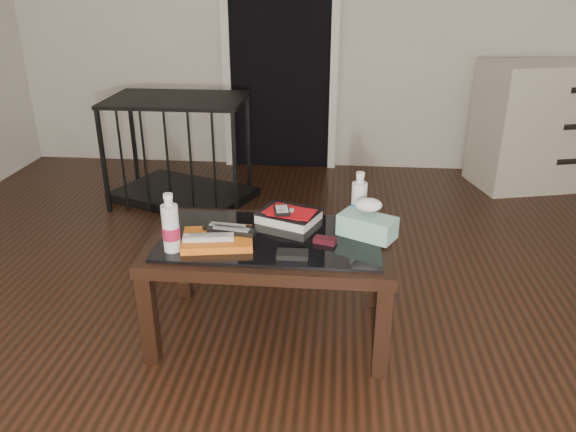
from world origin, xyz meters
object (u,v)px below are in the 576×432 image
Objects in this scene: pet_crate at (181,167)px; water_bottle_left at (170,223)px; textbook at (289,216)px; coffee_table at (271,250)px; dresser at (561,125)px; tissue_box at (367,226)px; water_bottle_right at (359,199)px.

pet_crate reaches higher than water_bottle_left.
pet_crate is 4.23× the size of textbook.
dresser is (1.89, 2.11, 0.05)m from coffee_table.
coffee_table is at bearing -87.36° from textbook.
textbook is 0.36m from tissue_box.
textbook is 1.09× the size of tissue_box.
tissue_box reaches higher than coffee_table.
pet_crate is at bearing 130.69° from water_bottle_right.
water_bottle_right reaches higher than coffee_table.
dresser reaches higher than water_bottle_left.
water_bottle_left is (-2.25, -2.27, 0.13)m from dresser.
pet_crate reaches higher than tissue_box.
textbook is 0.55m from water_bottle_left.
pet_crate is at bearing 104.72° from water_bottle_left.
dresser is 2.55m from tissue_box.
coffee_table is at bearing 23.25° from water_bottle_left.
dresser is 1.22× the size of pet_crate.
textbook is at bearing 37.28° from water_bottle_left.
water_bottle_left is (-0.43, -0.33, 0.10)m from textbook.
pet_crate is (-2.70, -0.58, -0.22)m from dresser.
pet_crate is (-0.81, 1.53, -0.17)m from coffee_table.
textbook is 0.32m from water_bottle_right.
water_bottle_left reaches higher than coffee_table.
dresser reaches higher than water_bottle_right.
pet_crate is at bearing 145.08° from textbook.
coffee_table is 0.44m from water_bottle_right.
coffee_table is 4.35× the size of tissue_box.
pet_crate reaches higher than water_bottle_right.
tissue_box is at bearing 1.87° from textbook.
pet_crate is 4.60× the size of tissue_box.
tissue_box is at bearing -140.36° from dresser.
dresser is 5.15× the size of textbook.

